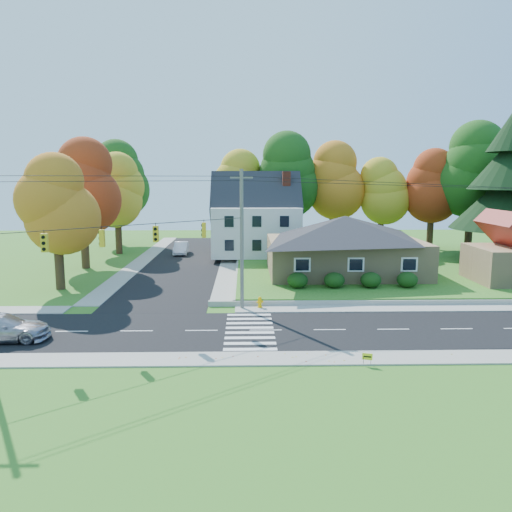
% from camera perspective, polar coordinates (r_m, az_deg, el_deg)
% --- Properties ---
extents(ground, '(120.00, 120.00, 0.00)m').
position_cam_1_polar(ground, '(31.36, 1.11, -8.50)').
color(ground, '#3D7923').
extents(road_main, '(90.00, 8.00, 0.02)m').
position_cam_1_polar(road_main, '(31.36, 1.11, -8.48)').
color(road_main, black).
rests_on(road_main, ground).
extents(road_cross, '(8.00, 44.00, 0.02)m').
position_cam_1_polar(road_cross, '(57.08, -8.01, -0.60)').
color(road_cross, black).
rests_on(road_cross, ground).
extents(sidewalk_north, '(90.00, 2.00, 0.08)m').
position_cam_1_polar(sidewalk_north, '(36.15, 0.79, -6.06)').
color(sidewalk_north, '#9C9A90').
rests_on(sidewalk_north, ground).
extents(sidewalk_south, '(90.00, 2.00, 0.08)m').
position_cam_1_polar(sidewalk_south, '(26.63, 1.56, -11.64)').
color(sidewalk_south, '#9C9A90').
rests_on(sidewalk_south, ground).
extents(lawn, '(30.00, 30.00, 0.50)m').
position_cam_1_polar(lawn, '(53.64, 14.19, -1.14)').
color(lawn, '#3D7923').
rests_on(lawn, ground).
extents(ranch_house, '(14.60, 10.60, 5.40)m').
position_cam_1_polar(ranch_house, '(47.22, 10.07, 1.35)').
color(ranch_house, tan).
rests_on(ranch_house, lawn).
extents(colonial_house, '(10.40, 8.40, 9.60)m').
position_cam_1_polar(colonial_house, '(58.11, 0.04, 4.20)').
color(colonial_house, silver).
rests_on(colonial_house, lawn).
extents(hedge_row, '(10.70, 1.70, 1.27)m').
position_cam_1_polar(hedge_row, '(41.48, 10.98, -2.71)').
color(hedge_row, '#163A10').
rests_on(hedge_row, lawn).
extents(traffic_infrastructure, '(38.10, 10.66, 10.00)m').
position_cam_1_polar(traffic_infrastructure, '(31.55, 0.77, 1.20)').
color(traffic_infrastructure, '#666059').
rests_on(traffic_infrastructure, ground).
extents(tree_lot_0, '(6.72, 6.72, 12.51)m').
position_cam_1_polar(tree_lot_0, '(63.90, -1.93, 7.97)').
color(tree_lot_0, '#3F2A19').
rests_on(tree_lot_0, lawn).
extents(tree_lot_1, '(7.84, 7.84, 14.60)m').
position_cam_1_polar(tree_lot_1, '(63.11, 3.58, 9.14)').
color(tree_lot_1, '#3F2A19').
rests_on(tree_lot_1, lawn).
extents(tree_lot_2, '(7.28, 7.28, 13.56)m').
position_cam_1_polar(tree_lot_2, '(64.87, 8.84, 8.47)').
color(tree_lot_2, '#3F2A19').
rests_on(tree_lot_2, lawn).
extents(tree_lot_3, '(6.16, 6.16, 11.47)m').
position_cam_1_polar(tree_lot_3, '(65.24, 14.21, 7.15)').
color(tree_lot_3, '#3F2A19').
rests_on(tree_lot_3, lawn).
extents(tree_lot_4, '(6.72, 6.72, 12.51)m').
position_cam_1_polar(tree_lot_4, '(66.12, 19.52, 7.50)').
color(tree_lot_4, '#3F2A19').
rests_on(tree_lot_4, lawn).
extents(tree_lot_5, '(8.40, 8.40, 15.64)m').
position_cam_1_polar(tree_lot_5, '(65.80, 23.53, 8.98)').
color(tree_lot_5, '#3F2A19').
rests_on(tree_lot_5, lawn).
extents(tree_west_0, '(6.16, 6.16, 11.47)m').
position_cam_1_polar(tree_west_0, '(44.81, -21.92, 5.44)').
color(tree_west_0, '#3F2A19').
rests_on(tree_west_0, ground).
extents(tree_west_1, '(7.28, 7.28, 13.56)m').
position_cam_1_polar(tree_west_1, '(54.54, -19.30, 7.47)').
color(tree_west_1, '#3F2A19').
rests_on(tree_west_1, ground).
extents(tree_west_2, '(6.72, 6.72, 12.51)m').
position_cam_1_polar(tree_west_2, '(63.88, -15.64, 7.20)').
color(tree_west_2, '#3F2A19').
rests_on(tree_west_2, ground).
extents(tree_west_3, '(7.84, 7.84, 14.60)m').
position_cam_1_polar(tree_west_3, '(72.11, -15.66, 8.40)').
color(tree_west_3, '#3F2A19').
rests_on(tree_west_3, ground).
extents(silver_sedan, '(5.58, 2.58, 1.58)m').
position_cam_1_polar(silver_sedan, '(32.73, -27.10, -7.28)').
color(silver_sedan, '#A4A3B2').
rests_on(silver_sedan, road_main).
extents(white_car, '(1.77, 4.64, 1.51)m').
position_cam_1_polar(white_car, '(62.28, -8.56, 0.90)').
color(white_car, silver).
rests_on(white_car, road_cross).
extents(fire_hydrant, '(0.50, 0.39, 0.87)m').
position_cam_1_polar(fire_hydrant, '(36.32, 0.45, -5.37)').
color(fire_hydrant, '#F0AC00').
rests_on(fire_hydrant, ground).
extents(yard_sign, '(0.50, 0.17, 0.64)m').
position_cam_1_polar(yard_sign, '(26.27, 12.60, -11.19)').
color(yard_sign, black).
rests_on(yard_sign, ground).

